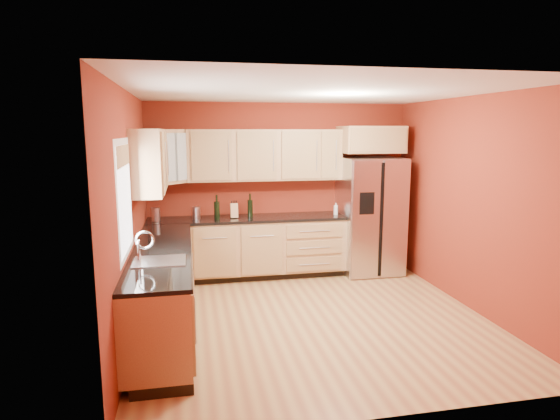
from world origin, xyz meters
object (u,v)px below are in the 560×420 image
knife_block (234,211)px  soap_dispenser (336,209)px  wine_bottle_a (217,207)px  canister_left (156,214)px  refrigerator (370,216)px

knife_block → soap_dispenser: 1.54m
wine_bottle_a → canister_left: bearing=178.7°
canister_left → knife_block: bearing=2.7°
refrigerator → canister_left: 3.20m
knife_block → soap_dispenser: size_ratio=1.17×
refrigerator → knife_block: refrigerator is taller
canister_left → soap_dispenser: (2.65, 0.00, -0.01)m
canister_left → knife_block: (1.11, 0.05, 0.01)m
canister_left → wine_bottle_a: wine_bottle_a is taller
canister_left → wine_bottle_a: bearing=-1.3°
refrigerator → soap_dispenser: bearing=177.7°
wine_bottle_a → knife_block: bearing=15.9°
canister_left → wine_bottle_a: (0.85, -0.02, 0.08)m
wine_bottle_a → soap_dispenser: 1.80m
refrigerator → soap_dispenser: (-0.55, 0.02, 0.12)m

